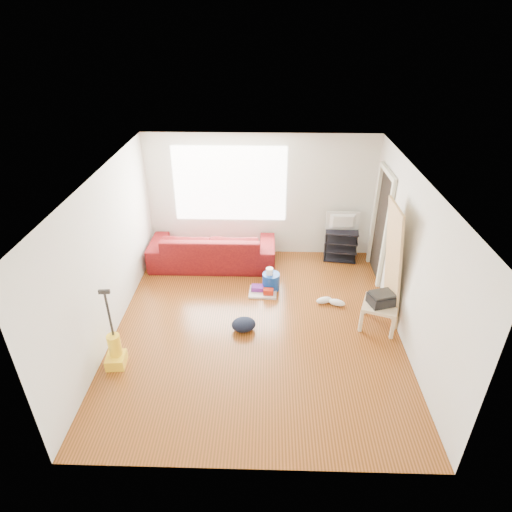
{
  "coord_description": "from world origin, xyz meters",
  "views": [
    {
      "loc": [
        0.14,
        -5.45,
        4.43
      ],
      "look_at": [
        -0.03,
        0.6,
        0.97
      ],
      "focal_mm": 30.0,
      "sensor_mm": 36.0,
      "label": 1
    }
  ],
  "objects_px": {
    "tv_stand": "(341,245)",
    "backpack": "(244,330)",
    "sofa": "(214,264)",
    "cleaning_tray": "(264,290)",
    "vacuum": "(115,351)",
    "bucket": "(271,289)",
    "side_table": "(380,307)"
  },
  "relations": [
    {
      "from": "bucket",
      "to": "cleaning_tray",
      "type": "distance_m",
      "value": 0.2
    },
    {
      "from": "tv_stand",
      "to": "side_table",
      "type": "height_order",
      "value": "tv_stand"
    },
    {
      "from": "bucket",
      "to": "cleaning_tray",
      "type": "height_order",
      "value": "cleaning_tray"
    },
    {
      "from": "backpack",
      "to": "side_table",
      "type": "bearing_deg",
      "value": -5.48
    },
    {
      "from": "side_table",
      "to": "sofa",
      "type": "bearing_deg",
      "value": 147.0
    },
    {
      "from": "bucket",
      "to": "sofa",
      "type": "bearing_deg",
      "value": 143.48
    },
    {
      "from": "cleaning_tray",
      "to": "side_table",
      "type": "bearing_deg",
      "value": -25.31
    },
    {
      "from": "tv_stand",
      "to": "side_table",
      "type": "relative_size",
      "value": 1.02
    },
    {
      "from": "cleaning_tray",
      "to": "bucket",
      "type": "bearing_deg",
      "value": 46.23
    },
    {
      "from": "side_table",
      "to": "cleaning_tray",
      "type": "xyz_separation_m",
      "value": [
        -1.86,
        0.88,
        -0.31
      ]
    },
    {
      "from": "cleaning_tray",
      "to": "backpack",
      "type": "relative_size",
      "value": 1.32
    },
    {
      "from": "side_table",
      "to": "backpack",
      "type": "xyz_separation_m",
      "value": [
        -2.16,
        -0.17,
        -0.36
      ]
    },
    {
      "from": "sofa",
      "to": "vacuum",
      "type": "relative_size",
      "value": 1.97
    },
    {
      "from": "bucket",
      "to": "vacuum",
      "type": "bearing_deg",
      "value": -138.15
    },
    {
      "from": "cleaning_tray",
      "to": "vacuum",
      "type": "distance_m",
      "value": 2.8
    },
    {
      "from": "sofa",
      "to": "vacuum",
      "type": "distance_m",
      "value": 3.05
    },
    {
      "from": "cleaning_tray",
      "to": "vacuum",
      "type": "xyz_separation_m",
      "value": [
        -2.09,
        -1.86,
        0.18
      ]
    },
    {
      "from": "tv_stand",
      "to": "sofa",
      "type": "bearing_deg",
      "value": -166.48
    },
    {
      "from": "cleaning_tray",
      "to": "vacuum",
      "type": "relative_size",
      "value": 0.41
    },
    {
      "from": "tv_stand",
      "to": "cleaning_tray",
      "type": "xyz_separation_m",
      "value": [
        -1.54,
        -1.27,
        -0.28
      ]
    },
    {
      "from": "side_table",
      "to": "bucket",
      "type": "bearing_deg",
      "value": 149.54
    },
    {
      "from": "tv_stand",
      "to": "bucket",
      "type": "xyz_separation_m",
      "value": [
        -1.41,
        -1.13,
        -0.33
      ]
    },
    {
      "from": "vacuum",
      "to": "side_table",
      "type": "bearing_deg",
      "value": 8.92
    },
    {
      "from": "tv_stand",
      "to": "cleaning_tray",
      "type": "height_order",
      "value": "tv_stand"
    },
    {
      "from": "bucket",
      "to": "cleaning_tray",
      "type": "xyz_separation_m",
      "value": [
        -0.13,
        -0.14,
        0.05
      ]
    },
    {
      "from": "backpack",
      "to": "sofa",
      "type": "bearing_deg",
      "value": 99.33
    },
    {
      "from": "tv_stand",
      "to": "backpack",
      "type": "xyz_separation_m",
      "value": [
        -1.85,
        -2.32,
        -0.33
      ]
    },
    {
      "from": "side_table",
      "to": "tv_stand",
      "type": "bearing_deg",
      "value": 98.32
    },
    {
      "from": "backpack",
      "to": "cleaning_tray",
      "type": "bearing_deg",
      "value": 63.67
    },
    {
      "from": "sofa",
      "to": "backpack",
      "type": "height_order",
      "value": "sofa"
    },
    {
      "from": "sofa",
      "to": "backpack",
      "type": "xyz_separation_m",
      "value": [
        0.72,
        -2.05,
        0.0
      ]
    },
    {
      "from": "tv_stand",
      "to": "vacuum",
      "type": "bearing_deg",
      "value": -131.84
    }
  ]
}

